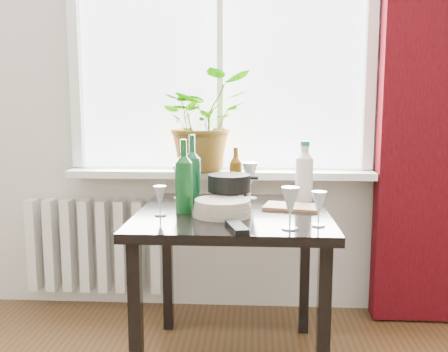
# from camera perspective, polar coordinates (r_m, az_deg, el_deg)

# --- Properties ---
(window) EXTENTS (1.72, 0.08, 1.62)m
(window) POSITION_cam_1_polar(r_m,az_deg,el_deg) (2.90, -0.40, 15.86)
(window) COLOR white
(window) RESTS_ON ground
(windowsill) EXTENTS (1.72, 0.20, 0.04)m
(windowsill) POSITION_cam_1_polar(r_m,az_deg,el_deg) (2.83, -0.48, 0.29)
(windowsill) COLOR white
(windowsill) RESTS_ON ground
(curtain) EXTENTS (0.50, 0.12, 2.56)m
(curtain) POSITION_cam_1_polar(r_m,az_deg,el_deg) (2.92, 22.30, 9.19)
(curtain) COLOR #330409
(curtain) RESTS_ON ground
(radiator) EXTENTS (0.80, 0.10, 0.55)m
(radiator) POSITION_cam_1_polar(r_m,az_deg,el_deg) (3.09, -14.55, -7.71)
(radiator) COLOR silver
(radiator) RESTS_ON ground
(table) EXTENTS (0.85, 0.85, 0.74)m
(table) POSITION_cam_1_polar(r_m,az_deg,el_deg) (2.27, 1.01, -6.30)
(table) COLOR black
(table) RESTS_ON ground
(potted_plant) EXTENTS (0.64, 0.61, 0.55)m
(potted_plant) POSITION_cam_1_polar(r_m,az_deg,el_deg) (2.78, -2.36, 6.29)
(potted_plant) COLOR #376C1C
(potted_plant) RESTS_ON windowsill
(wine_bottle_left) EXTENTS (0.10, 0.10, 0.33)m
(wine_bottle_left) POSITION_cam_1_polar(r_m,az_deg,el_deg) (2.20, -4.62, 0.06)
(wine_bottle_left) COLOR #0D4519
(wine_bottle_left) RESTS_ON table
(wine_bottle_right) EXTENTS (0.10, 0.10, 0.34)m
(wine_bottle_right) POSITION_cam_1_polar(r_m,az_deg,el_deg) (2.35, -3.65, 0.70)
(wine_bottle_right) COLOR #0C3F21
(wine_bottle_right) RESTS_ON table
(bottle_amber) EXTENTS (0.08, 0.08, 0.26)m
(bottle_amber) POSITION_cam_1_polar(r_m,az_deg,el_deg) (2.56, 1.35, 0.51)
(bottle_amber) COLOR #683C0B
(bottle_amber) RESTS_ON table
(cleaning_bottle) EXTENTS (0.10, 0.10, 0.30)m
(cleaning_bottle) POSITION_cam_1_polar(r_m,az_deg,el_deg) (2.48, 9.16, 0.59)
(cleaning_bottle) COLOR silver
(cleaning_bottle) RESTS_ON table
(wineglass_front_right) EXTENTS (0.09, 0.09, 0.17)m
(wineglass_front_right) POSITION_cam_1_polar(r_m,az_deg,el_deg) (1.93, 7.57, -3.61)
(wineglass_front_right) COLOR silver
(wineglass_front_right) RESTS_ON table
(wineglass_far_right) EXTENTS (0.06, 0.06, 0.14)m
(wineglass_far_right) POSITION_cam_1_polar(r_m,az_deg,el_deg) (2.00, 10.78, -3.66)
(wineglass_far_right) COLOR silver
(wineglass_far_right) RESTS_ON table
(wineglass_back_center) EXTENTS (0.09, 0.09, 0.19)m
(wineglass_back_center) POSITION_cam_1_polar(r_m,az_deg,el_deg) (2.52, 2.98, -0.48)
(wineglass_back_center) COLOR silver
(wineglass_back_center) RESTS_ON table
(wineglass_back_left) EXTENTS (0.09, 0.09, 0.18)m
(wineglass_back_left) POSITION_cam_1_polar(r_m,az_deg,el_deg) (2.53, -5.04, -0.63)
(wineglass_back_left) COLOR silver
(wineglass_back_left) RESTS_ON table
(wineglass_front_left) EXTENTS (0.07, 0.07, 0.13)m
(wineglass_front_left) POSITION_cam_1_polar(r_m,az_deg,el_deg) (2.17, -7.32, -2.79)
(wineglass_front_left) COLOR silver
(wineglass_front_left) RESTS_ON table
(plate_stack) EXTENTS (0.32, 0.32, 0.07)m
(plate_stack) POSITION_cam_1_polar(r_m,az_deg,el_deg) (2.15, -0.17, -3.64)
(plate_stack) COLOR #BAAF9A
(plate_stack) RESTS_ON table
(fondue_pot) EXTENTS (0.24, 0.22, 0.15)m
(fondue_pot) POSITION_cam_1_polar(r_m,az_deg,el_deg) (2.32, 0.60, -1.70)
(fondue_pot) COLOR black
(fondue_pot) RESTS_ON table
(tv_remote) EXTENTS (0.10, 0.19, 0.02)m
(tv_remote) POSITION_cam_1_polar(r_m,az_deg,el_deg) (1.93, 1.47, -5.82)
(tv_remote) COLOR black
(tv_remote) RESTS_ON table
(cutting_board) EXTENTS (0.28, 0.21, 0.01)m
(cutting_board) POSITION_cam_1_polar(r_m,az_deg,el_deg) (2.33, 7.76, -3.50)
(cutting_board) COLOR #975F44
(cutting_board) RESTS_ON table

